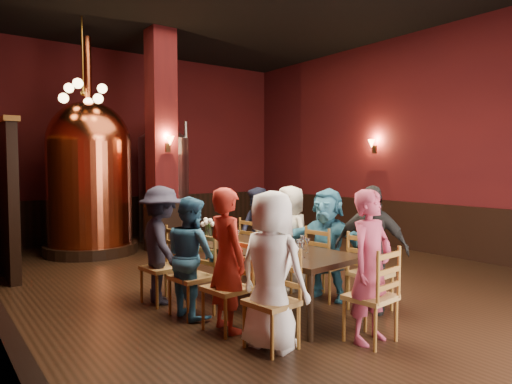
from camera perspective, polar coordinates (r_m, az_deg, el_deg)
room at (r=7.26m, az=-0.25°, el=7.16°), size 10.00×10.02×4.50m
wainscot_right at (r=10.17m, az=18.16°, el=-3.97°), size 0.08×9.90×1.00m
wainscot_back at (r=11.70m, az=-14.69°, el=-2.97°), size 7.90×0.08×1.00m
column at (r=9.54m, az=-11.74°, el=6.19°), size 0.58×0.58×4.50m
pendant_cluster at (r=9.20m, az=-20.78°, el=11.47°), size 0.90×0.90×1.70m
sconce_wall at (r=10.54m, az=14.59°, el=5.60°), size 0.20×0.20×0.36m
sconce_column at (r=9.26m, az=-10.96°, el=5.97°), size 0.20×0.20×0.36m
dining_table at (r=5.73m, az=0.90°, el=-7.52°), size 1.27×2.50×0.75m
chair_0 at (r=4.51m, az=1.94°, el=-13.51°), size 0.51×0.51×0.92m
person_0 at (r=4.43m, az=1.95°, el=-9.73°), size 0.68×0.86×1.53m
chair_1 at (r=4.99m, az=-3.62°, el=-11.86°), size 0.51×0.51×0.92m
person_1 at (r=4.92m, az=-3.63°, el=-8.40°), size 0.38×0.57×1.54m
chair_2 at (r=5.50m, az=-8.06°, el=-10.44°), size 0.51×0.51×0.92m
person_2 at (r=5.44m, az=-8.08°, el=-7.95°), size 0.35×0.69×1.41m
chair_3 at (r=6.05m, az=-11.74°, el=-9.21°), size 0.51×0.51×0.92m
person_3 at (r=5.99m, az=-11.78°, el=-6.47°), size 0.67×1.03×1.51m
chair_4 at (r=5.79m, az=14.12°, el=-9.79°), size 0.51×0.51×0.92m
person_4 at (r=5.73m, az=14.16°, el=-6.83°), size 0.74×0.97×1.53m
chair_5 at (r=6.17m, az=8.83°, el=-8.92°), size 0.51×0.51×0.92m
person_5 at (r=6.12m, az=8.85°, el=-6.40°), size 0.84×1.43×1.47m
chair_6 at (r=6.59m, az=4.27°, el=-8.10°), size 0.51×0.51×0.92m
person_6 at (r=6.54m, az=4.28°, el=-5.70°), size 0.47×0.72×1.48m
chair_7 at (r=7.06m, az=0.24°, el=-7.33°), size 0.51×0.51×0.92m
person_7 at (r=7.01m, az=0.24°, el=-5.27°), size 0.36×0.70×1.43m
chair_8 at (r=4.81m, az=14.11°, el=-12.52°), size 0.51×0.51×0.92m
person_8 at (r=4.74m, az=14.16°, el=-8.97°), size 0.59×0.42×1.53m
copper_kettle at (r=9.68m, az=-20.08°, el=1.95°), size 2.06×2.06×4.29m
steel_vessel at (r=10.88m, az=-11.43°, el=1.29°), size 1.22×1.22×2.78m
rose_vase at (r=6.21m, az=-5.96°, el=-4.16°), size 0.19×0.19×0.32m
wine_glass_0 at (r=5.44m, az=3.92°, el=-6.52°), size 0.07×0.07×0.17m
wine_glass_1 at (r=6.00m, az=-2.33°, el=-5.59°), size 0.07×0.07×0.17m
wine_glass_2 at (r=5.31m, az=0.88°, el=-6.77°), size 0.07×0.07×0.17m
wine_glass_3 at (r=5.27m, az=5.33°, el=-6.85°), size 0.07×0.07×0.17m
wine_glass_4 at (r=5.37m, az=6.45°, el=-6.67°), size 0.07×0.07×0.17m
wine_glass_5 at (r=5.56m, az=5.87°, el=-6.33°), size 0.07×0.07×0.17m
wine_glass_6 at (r=5.08m, az=5.81°, el=-7.24°), size 0.07×0.07×0.17m
wine_glass_7 at (r=5.56m, az=4.33°, el=-6.32°), size 0.07×0.07×0.17m
wine_glass_8 at (r=5.85m, az=-3.61°, el=-5.83°), size 0.07×0.07×0.17m
wine_glass_9 at (r=5.50m, az=-0.25°, el=-6.40°), size 0.07×0.07×0.17m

